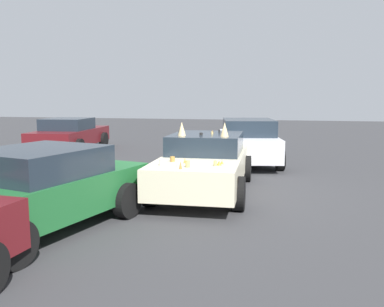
# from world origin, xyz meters

# --- Properties ---
(ground_plane) EXTENTS (60.00, 60.00, 0.00)m
(ground_plane) POSITION_xyz_m (0.00, 0.00, 0.00)
(ground_plane) COLOR #38383A
(art_car_decorated) EXTENTS (4.61, 2.13, 1.65)m
(art_car_decorated) POSITION_xyz_m (0.05, 0.00, 0.69)
(art_car_decorated) COLOR beige
(art_car_decorated) RESTS_ON ground
(parked_sedan_far_left) EXTENTS (4.51, 2.52, 1.48)m
(parked_sedan_far_left) POSITION_xyz_m (4.31, -0.62, 0.75)
(parked_sedan_far_left) COLOR silver
(parked_sedan_far_left) RESTS_ON ground
(parked_sedan_near_right) EXTENTS (4.47, 2.34, 1.35)m
(parked_sedan_near_right) POSITION_xyz_m (5.89, 6.70, 0.68)
(parked_sedan_near_right) COLOR #5B1419
(parked_sedan_near_right) RESTS_ON ground
(parked_sedan_behind_left) EXTENTS (4.32, 2.76, 1.37)m
(parked_sedan_behind_left) POSITION_xyz_m (-3.26, 2.20, 0.70)
(parked_sedan_behind_left) COLOR #1E602D
(parked_sedan_behind_left) RESTS_ON ground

